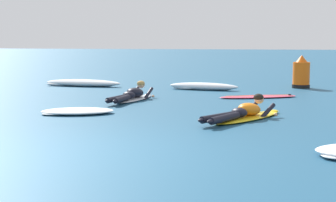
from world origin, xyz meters
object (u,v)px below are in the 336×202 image
(surfer_far, at_px, (133,95))
(drifting_surfboard, at_px, (259,97))
(channel_marker_buoy, at_px, (301,75))
(surfer_near, at_px, (245,113))

(surfer_far, distance_m, drifting_surfboard, 3.54)
(surfer_far, distance_m, channel_marker_buoy, 6.40)
(surfer_near, height_order, drifting_surfboard, surfer_near)
(surfer_near, height_order, channel_marker_buoy, channel_marker_buoy)
(channel_marker_buoy, bearing_deg, surfer_far, -137.07)
(surfer_near, relative_size, drifting_surfboard, 1.09)
(surfer_near, distance_m, drifting_surfboard, 3.91)
(drifting_surfboard, relative_size, channel_marker_buoy, 2.07)
(surfer_near, distance_m, surfer_far, 4.06)
(surfer_far, height_order, drifting_surfboard, surfer_far)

